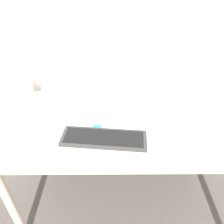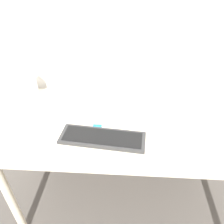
{
  "view_description": "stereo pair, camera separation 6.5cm",
  "coord_description": "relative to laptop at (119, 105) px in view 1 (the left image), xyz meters",
  "views": [
    {
      "loc": [
        -0.09,
        -0.65,
        1.57
      ],
      "look_at": [
        -0.09,
        0.32,
        0.86
      ],
      "focal_mm": 35.0,
      "sensor_mm": 36.0,
      "label": 1
    },
    {
      "loc": [
        -0.03,
        -0.65,
        1.57
      ],
      "look_at": [
        -0.09,
        0.32,
        0.86
      ],
      "focal_mm": 35.0,
      "sensor_mm": 36.0,
      "label": 2
    }
  ],
  "objects": [
    {
      "name": "vase",
      "position": [
        -0.61,
        0.13,
        0.06
      ],
      "size": [
        0.09,
        0.09,
        0.24
      ],
      "color": "white",
      "rests_on": "desk"
    },
    {
      "name": "wall_back",
      "position": [
        0.04,
        0.32,
        0.44
      ],
      "size": [
        6.0,
        0.05,
        2.5
      ],
      "color": "silver",
      "rests_on": "ground_plane"
    },
    {
      "name": "mp3_player",
      "position": [
        -0.13,
        -0.14,
        -0.05
      ],
      "size": [
        0.05,
        0.06,
        0.01
      ],
      "color": "#1E7FB7",
      "rests_on": "desk"
    },
    {
      "name": "laptop",
      "position": [
        0.0,
        0.0,
        0.0
      ],
      "size": [
        0.33,
        0.24,
        0.25
      ],
      "color": "silver",
      "rests_on": "desk"
    },
    {
      "name": "desk",
      "position": [
        0.04,
        -0.1,
        -0.14
      ],
      "size": [
        1.47,
        0.72,
        0.76
      ],
      "color": "beige",
      "rests_on": "ground_plane"
    },
    {
      "name": "keyboard",
      "position": [
        -0.09,
        -0.26,
        -0.04
      ],
      "size": [
        0.47,
        0.2,
        0.02
      ],
      "color": "#2D2D2D",
      "rests_on": "desk"
    },
    {
      "name": "mouse",
      "position": [
        0.25,
        -0.21,
        -0.03
      ],
      "size": [
        0.07,
        0.09,
        0.04
      ],
      "color": "white",
      "rests_on": "desk"
    }
  ]
}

